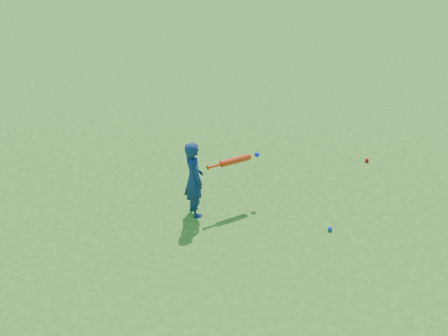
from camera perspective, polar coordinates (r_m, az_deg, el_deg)
name	(u,v)px	position (r m, az deg, el deg)	size (l,w,h in m)	color
ground	(191,205)	(7.71, -3.83, -4.19)	(80.00, 80.00, 0.00)	#2A6518
child	(194,179)	(7.21, -3.47, -1.28)	(0.42, 0.28, 1.17)	#10274E
ground_ball_red	(367,160)	(9.26, 16.02, 0.87)	(0.07, 0.07, 0.07)	red
ground_ball_blue	(330,229)	(7.26, 12.02, -6.81)	(0.07, 0.07, 0.07)	#0B35C6
bat_swing	(237,160)	(7.37, 1.50, 0.93)	(0.87, 0.27, 0.10)	red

